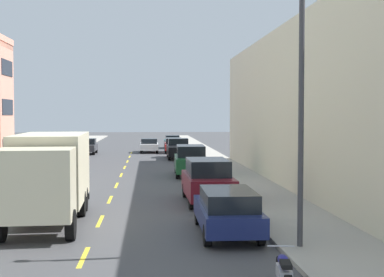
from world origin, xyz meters
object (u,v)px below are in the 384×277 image
street_lamp (296,96)px  parked_suv_burgundy (208,180)px  parked_suv_silver (55,158)px  moving_white_sedan (149,145)px  parked_motorcycle (284,274)px  parked_wagon_navy (227,210)px  parked_wagon_red (174,145)px  parked_pickup_black (179,149)px  parked_suv_forest (191,160)px  delivery_box_truck (49,172)px  parked_hatchback_charcoal (87,146)px  parked_hatchback_teal (172,142)px

street_lamp → parked_suv_burgundy: 9.41m
parked_suv_silver → moving_white_sedan: size_ratio=1.07×
parked_suv_silver → parked_motorcycle: 26.89m
parked_wagon_navy → parked_wagon_red: 37.54m
street_lamp → parked_suv_silver: 24.37m
parked_pickup_black → parked_suv_forest: bearing=-89.9°
street_lamp → delivery_box_truck: 9.42m
parked_motorcycle → moving_white_sedan: bearing=93.9°
delivery_box_truck → parked_suv_burgundy: delivery_box_truck is taller
parked_hatchback_charcoal → parked_wagon_red: (8.55, 1.13, 0.05)m
delivery_box_truck → parked_hatchback_charcoal: delivery_box_truck is taller
parked_suv_silver → moving_white_sedan: 19.51m
parked_hatchback_teal → parked_wagon_red: same height
delivery_box_truck → parked_wagon_red: size_ratio=1.54×
parked_wagon_navy → parked_hatchback_charcoal: bearing=103.3°
moving_white_sedan → parked_suv_forest: bearing=-82.9°
delivery_box_truck → parked_wagon_red: 35.64m
parked_hatchback_teal → moving_white_sedan: (-2.64, -6.73, -0.01)m
parked_suv_forest → parked_hatchback_charcoal: parked_suv_forest is taller
parked_suv_silver → parked_motorcycle: (9.23, -25.25, -0.58)m
moving_white_sedan → street_lamp: bearing=-84.1°
parked_suv_burgundy → parked_wagon_navy: (-0.05, -6.38, -0.18)m
parked_motorcycle → delivery_box_truck: bearing=128.8°
parked_hatchback_teal → parked_hatchback_charcoal: 12.04m
parked_motorcycle → street_lamp: bearing=71.0°
parked_suv_burgundy → parked_suv_forest: bearing=89.7°
delivery_box_truck → parked_suv_silver: (-2.67, 17.08, -0.84)m
parked_suv_burgundy → parked_suv_forest: 10.56m
parked_suv_silver → parked_hatchback_charcoal: parked_suv_silver is taller
parked_suv_forest → parked_motorcycle: parked_suv_forest is taller
parked_suv_forest → parked_pickup_black: parked_suv_forest is taller
parked_suv_burgundy → parked_hatchback_charcoal: size_ratio=1.20×
parked_suv_forest → parked_hatchback_teal: bearing=90.0°
parked_suv_burgundy → parked_suv_forest: size_ratio=1.00×
street_lamp → parked_hatchback_teal: street_lamp is taller
street_lamp → parked_wagon_navy: (-1.63, 2.23, -3.62)m
parked_pickup_black → parked_motorcycle: parked_pickup_black is taller
parked_suv_forest → parked_wagon_navy: parked_suv_forest is taller
moving_white_sedan → parked_motorcycle: (2.95, -43.72, -0.34)m
parked_suv_burgundy → moving_white_sedan: (-2.58, 31.61, -0.24)m
parked_hatchback_teal → parked_pickup_black: bearing=-90.2°
parked_suv_silver → parked_pickup_black: (8.88, 10.91, -0.16)m
parked_suv_silver → parked_hatchback_charcoal: bearing=89.3°
parked_suv_burgundy → parked_hatchback_charcoal: parked_suv_burgundy is taller
parked_hatchback_charcoal → street_lamp: bearing=-75.2°
delivery_box_truck → parked_suv_forest: size_ratio=1.50×
parked_wagon_navy → parked_pickup_black: bearing=89.9°
delivery_box_truck → parked_suv_forest: delivery_box_truck is taller
moving_white_sedan → parked_wagon_red: bearing=-10.4°
parked_hatchback_teal → parked_pickup_black: parked_pickup_black is taller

